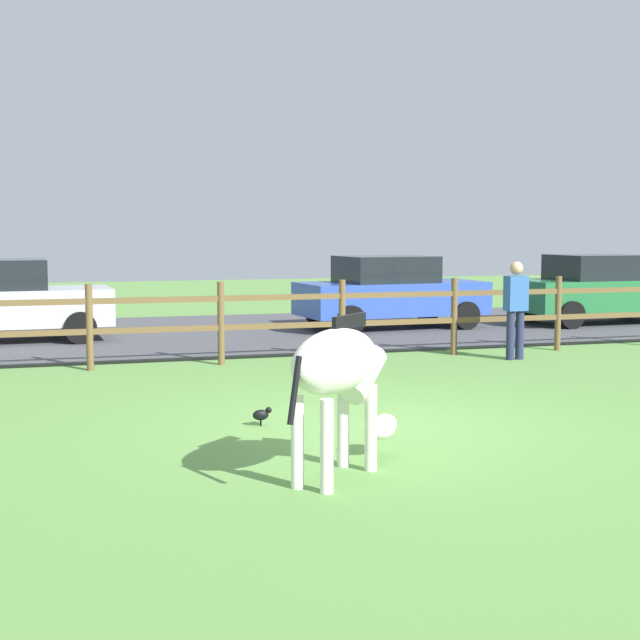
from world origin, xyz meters
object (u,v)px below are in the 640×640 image
at_px(parked_car_blue, 390,292).
at_px(visitor_near_fence, 516,306).
at_px(crow_on_grass, 262,414).
at_px(parked_car_green, 600,288).
at_px(parked_car_silver, 0,300).
at_px(zebra, 340,372).

height_order(parked_car_blue, visitor_near_fence, visitor_near_fence).
xyz_separation_m(crow_on_grass, parked_car_green, (9.81, 8.18, 0.72)).
distance_m(parked_car_green, parked_car_silver, 12.91).
distance_m(crow_on_grass, parked_car_blue, 9.86).
xyz_separation_m(parked_car_green, parked_car_blue, (-4.97, 0.38, 0.00)).
xyz_separation_m(zebra, parked_car_green, (9.63, 10.40, -0.08)).
xyz_separation_m(zebra, parked_car_blue, (4.66, 10.78, -0.08)).
distance_m(zebra, parked_car_silver, 11.18).
xyz_separation_m(parked_car_blue, parked_car_silver, (-7.93, -0.09, 0.00)).
bearing_deg(parked_car_blue, zebra, -113.36).
bearing_deg(parked_car_blue, parked_car_silver, -179.31).
distance_m(crow_on_grass, visitor_near_fence, 6.51).
relative_size(parked_car_silver, visitor_near_fence, 2.48).
bearing_deg(visitor_near_fence, parked_car_green, 43.68).
height_order(zebra, parked_car_blue, parked_car_blue).
distance_m(zebra, crow_on_grass, 2.37).
bearing_deg(parked_car_green, parked_car_blue, 175.61).
xyz_separation_m(parked_car_green, visitor_near_fence, (-4.58, -4.37, 0.06)).
bearing_deg(crow_on_grass, parked_car_silver, 110.08).
bearing_deg(visitor_near_fence, zebra, -129.94).
relative_size(zebra, parked_car_blue, 0.37).
bearing_deg(crow_on_grass, visitor_near_fence, 36.03).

